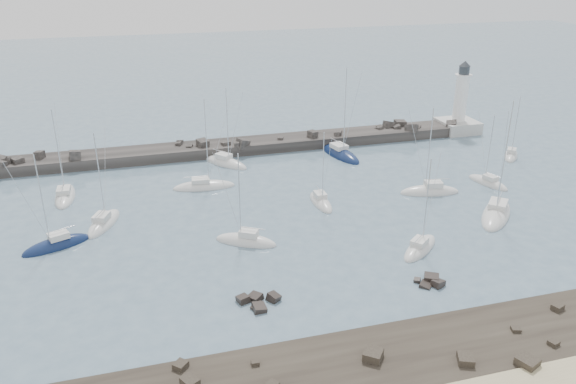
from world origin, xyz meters
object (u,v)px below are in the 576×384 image
at_px(lighthouse, 459,116).
at_px(sailboat_12, 511,156).
at_px(sailboat_13, 226,163).
at_px(sailboat_4, 204,187).
at_px(sailboat_2, 57,246).
at_px(sailboat_5, 246,242).
at_px(sailboat_9, 430,192).
at_px(sailboat_7, 420,248).
at_px(sailboat_11, 496,215).
at_px(sailboat_10, 488,183).
at_px(sailboat_1, 65,197).
at_px(sailboat_6, 321,202).
at_px(sailboat_8, 340,155).
at_px(sailboat_3, 104,224).

xyz_separation_m(lighthouse, sailboat_12, (1.08, -15.74, -2.95)).
bearing_deg(sailboat_13, sailboat_4, -118.29).
bearing_deg(sailboat_12, lighthouse, 93.91).
relative_size(sailboat_2, sailboat_5, 1.04).
xyz_separation_m(sailboat_4, sailboat_9, (31.88, -11.12, 0.03)).
relative_size(sailboat_5, sailboat_7, 1.02).
distance_m(sailboat_5, sailboat_13, 28.17).
height_order(sailboat_11, sailboat_13, sailboat_11).
bearing_deg(sailboat_10, sailboat_2, -176.95).
distance_m(sailboat_1, sailboat_10, 63.39).
height_order(sailboat_6, sailboat_8, sailboat_8).
distance_m(sailboat_9, sailboat_10, 10.44).
distance_m(sailboat_8, sailboat_11, 30.86).
xyz_separation_m(sailboat_3, sailboat_13, (19.30, 18.17, 0.00)).
bearing_deg(sailboat_5, sailboat_11, -2.71).
relative_size(sailboat_10, sailboat_13, 0.82).
distance_m(sailboat_4, sailboat_13, 10.45).
bearing_deg(sailboat_5, sailboat_10, 12.15).
relative_size(sailboat_3, sailboat_7, 1.08).
xyz_separation_m(sailboat_2, sailboat_13, (24.67, 22.83, -0.00)).
relative_size(sailboat_2, sailboat_10, 1.13).
relative_size(sailboat_3, sailboat_12, 1.18).
relative_size(sailboat_3, sailboat_9, 0.94).
bearing_deg(sailboat_12, sailboat_7, -140.55).
height_order(sailboat_8, sailboat_11, sailboat_11).
distance_m(lighthouse, sailboat_1, 73.57).
relative_size(sailboat_6, sailboat_11, 0.67).
bearing_deg(lighthouse, sailboat_12, -86.09).
distance_m(sailboat_1, sailboat_7, 50.63).
bearing_deg(lighthouse, sailboat_6, -145.62).
xyz_separation_m(sailboat_8, sailboat_11, (11.68, -28.57, -0.01)).
xyz_separation_m(lighthouse, sailboat_1, (-72.28, -13.43, -2.95)).
xyz_separation_m(sailboat_4, sailboat_13, (4.95, 9.20, 0.02)).
relative_size(lighthouse, sailboat_2, 1.12).
xyz_separation_m(sailboat_2, sailboat_9, (51.61, 2.51, 0.00)).
distance_m(sailboat_3, sailboat_8, 42.91).
distance_m(sailboat_5, sailboat_11, 34.18).
relative_size(lighthouse, sailboat_1, 1.04).
bearing_deg(sailboat_11, sailboat_3, 167.28).
xyz_separation_m(sailboat_4, sailboat_12, (53.42, -0.56, 0.02)).
xyz_separation_m(sailboat_11, sailboat_13, (-31.76, 29.69, 0.00)).
xyz_separation_m(sailboat_6, sailboat_12, (38.26, 9.70, 0.01)).
xyz_separation_m(sailboat_10, sailboat_12, (11.12, 9.76, 0.01)).
bearing_deg(sailboat_13, sailboat_7, -63.89).
xyz_separation_m(sailboat_3, sailboat_8, (39.38, 17.04, 0.01)).
height_order(sailboat_3, sailboat_13, sailboat_13).
xyz_separation_m(sailboat_5, sailboat_6, (12.59, 8.61, -0.02)).
xyz_separation_m(sailboat_11, sailboat_12, (16.71, 19.93, 0.00)).
height_order(lighthouse, sailboat_5, lighthouse).
bearing_deg(sailboat_11, sailboat_2, 173.07).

